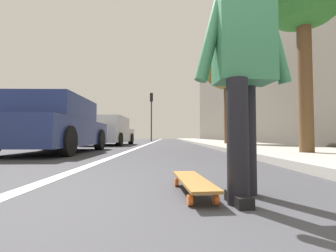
{
  "coord_description": "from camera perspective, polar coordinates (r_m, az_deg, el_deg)",
  "views": [
    {
      "loc": [
        -0.83,
        -0.02,
        0.44
      ],
      "look_at": [
        13.14,
        -0.01,
        1.07
      ],
      "focal_mm": 25.47,
      "sensor_mm": 36.0,
      "label": 1
    }
  ],
  "objects": [
    {
      "name": "sidewalk_curb",
      "position": [
        19.11,
        9.78,
        -3.67
      ],
      "size": [
        52.0,
        3.2,
        0.12
      ],
      "primitive_type": "cube",
      "color": "#9E9B93",
      "rests_on": "ground"
    },
    {
      "name": "street_tree_mid",
      "position": [
        12.18,
        13.87,
        13.79
      ],
      "size": [
        2.35,
        2.35,
        5.08
      ],
      "color": "brown",
      "rests_on": "ground"
    },
    {
      "name": "skateboard",
      "position": [
        1.87,
        5.99,
        -13.13
      ],
      "size": [
        0.86,
        0.29,
        0.11
      ],
      "color": "orange",
      "rests_on": "ground"
    },
    {
      "name": "traffic_light",
      "position": [
        22.82,
        -3.98,
        4.29
      ],
      "size": [
        0.33,
        0.28,
        4.61
      ],
      "color": "#2D2D2D",
      "rests_on": "ground"
    },
    {
      "name": "parked_car_near",
      "position": [
        7.23,
        -25.44,
        -0.03
      ],
      "size": [
        4.31,
        2.01,
        1.5
      ],
      "color": "navy",
      "rests_on": "ground"
    },
    {
      "name": "ground_plane",
      "position": [
        10.84,
        -0.09,
        -4.89
      ],
      "size": [
        80.0,
        80.0,
        0.0
      ],
      "primitive_type": "plane",
      "color": "#38383D"
    },
    {
      "name": "skater_person",
      "position": [
        1.83,
        17.47,
        13.36
      ],
      "size": [
        0.48,
        0.72,
        1.64
      ],
      "color": "black",
      "rests_on": "ground"
    },
    {
      "name": "lane_stripe_white",
      "position": [
        20.87,
        -3.25,
        -3.76
      ],
      "size": [
        52.0,
        0.16,
        0.01
      ],
      "primitive_type": "cube",
      "color": "silver",
      "rests_on": "ground"
    },
    {
      "name": "parked_car_mid",
      "position": [
        12.86,
        -13.69,
        -1.3
      ],
      "size": [
        4.45,
        2.0,
        1.48
      ],
      "color": "#B7B7BC",
      "rests_on": "ground"
    },
    {
      "name": "building_facade",
      "position": [
        24.2,
        15.41,
        9.3
      ],
      "size": [
        40.0,
        1.2,
        10.76
      ],
      "primitive_type": "cube",
      "color": "#5A534A",
      "rests_on": "ground"
    }
  ]
}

